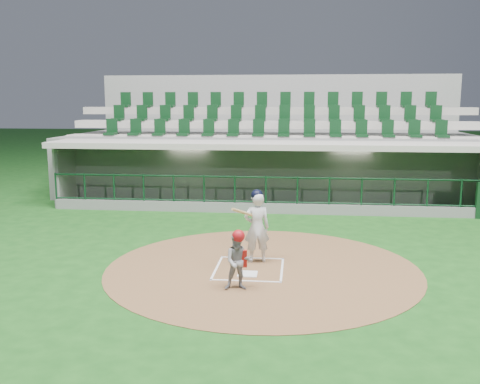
% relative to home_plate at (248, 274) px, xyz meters
% --- Properties ---
extents(ground, '(120.00, 120.00, 0.00)m').
position_rel_home_plate_xyz_m(ground, '(0.00, 0.70, -0.02)').
color(ground, '#134313').
rests_on(ground, ground).
extents(dirt_circle, '(7.20, 7.20, 0.01)m').
position_rel_home_plate_xyz_m(dirt_circle, '(0.30, 0.50, -0.02)').
color(dirt_circle, brown).
rests_on(dirt_circle, ground).
extents(home_plate, '(0.43, 0.43, 0.02)m').
position_rel_home_plate_xyz_m(home_plate, '(0.00, 0.00, 0.00)').
color(home_plate, silver).
rests_on(home_plate, dirt_circle).
extents(batter_box_chalk, '(1.55, 1.80, 0.01)m').
position_rel_home_plate_xyz_m(batter_box_chalk, '(0.00, 0.40, -0.00)').
color(batter_box_chalk, white).
rests_on(batter_box_chalk, ground).
extents(dugout_structure, '(16.40, 3.70, 3.00)m').
position_rel_home_plate_xyz_m(dugout_structure, '(0.11, 8.53, 0.94)').
color(dugout_structure, slate).
rests_on(dugout_structure, ground).
extents(seating_deck, '(17.00, 6.72, 5.15)m').
position_rel_home_plate_xyz_m(seating_deck, '(0.00, 11.61, 1.40)').
color(seating_deck, slate).
rests_on(seating_deck, ground).
extents(batter, '(0.88, 0.91, 1.76)m').
position_rel_home_plate_xyz_m(batter, '(0.13, 0.97, 0.87)').
color(batter, silver).
rests_on(batter, dirt_circle).
extents(catcher, '(0.63, 0.52, 1.25)m').
position_rel_home_plate_xyz_m(catcher, '(-0.10, -0.96, 0.60)').
color(catcher, gray).
rests_on(catcher, dirt_circle).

